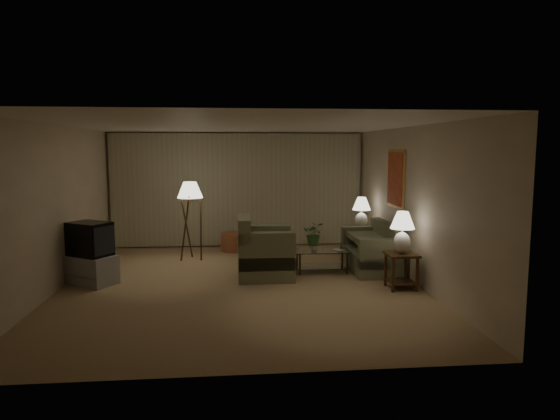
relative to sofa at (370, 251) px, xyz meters
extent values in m
plane|color=tan|center=(-2.50, -0.80, -0.36)|extent=(7.00, 7.00, 0.00)
cube|color=beige|center=(-2.50, 2.70, 0.99)|extent=(6.00, 0.04, 2.70)
cube|color=beige|center=(-5.50, -0.80, 0.99)|extent=(0.04, 7.00, 2.70)
cube|color=beige|center=(0.50, -0.80, 0.99)|extent=(0.04, 7.00, 2.70)
cube|color=white|center=(-2.50, -0.80, 2.34)|extent=(6.00, 7.00, 0.04)
cube|color=#AEAA87|center=(-2.50, 2.62, 0.99)|extent=(5.85, 0.12, 2.65)
cube|color=gold|center=(0.47, 0.00, 1.39)|extent=(0.03, 0.90, 1.10)
cube|color=#AF2220|center=(0.45, 0.00, 1.39)|extent=(0.02, 0.80, 1.00)
cube|color=#696C4B|center=(0.00, 0.00, -0.17)|extent=(1.62, 0.83, 0.38)
cube|color=#696C4B|center=(-2.04, -0.36, -0.13)|extent=(1.05, 0.99, 0.46)
cube|color=#321C0D|center=(0.15, -1.35, 0.22)|extent=(0.50, 0.50, 0.04)
cube|color=#321C0D|center=(0.15, -1.35, -0.24)|extent=(0.42, 0.42, 0.02)
cylinder|color=#321C0D|center=(-0.05, -1.55, -0.08)|extent=(0.05, 0.05, 0.56)
cylinder|color=#321C0D|center=(-0.05, -1.15, -0.08)|extent=(0.05, 0.05, 0.56)
cylinder|color=#321C0D|center=(0.35, -1.55, -0.08)|extent=(0.05, 0.05, 0.56)
cylinder|color=#321C0D|center=(0.35, -1.15, -0.08)|extent=(0.05, 0.05, 0.56)
cube|color=#321C0D|center=(0.15, 1.25, 0.22)|extent=(0.55, 0.46, 0.04)
cube|color=#321C0D|center=(0.15, 1.25, -0.24)|extent=(0.47, 0.39, 0.02)
cylinder|color=#321C0D|center=(-0.07, 1.07, -0.08)|extent=(0.05, 0.05, 0.56)
cylinder|color=#321C0D|center=(-0.07, 1.43, -0.08)|extent=(0.05, 0.05, 0.56)
cylinder|color=#321C0D|center=(0.37, 1.07, -0.08)|extent=(0.05, 0.05, 0.56)
cylinder|color=#321C0D|center=(0.37, 1.43, -0.08)|extent=(0.05, 0.05, 0.56)
ellipsoid|color=white|center=(0.15, -1.35, 0.42)|extent=(0.28, 0.28, 0.35)
cylinder|color=white|center=(0.15, -1.35, 0.63)|extent=(0.03, 0.03, 0.08)
cone|color=beige|center=(0.15, -1.35, 0.79)|extent=(0.40, 0.40, 0.28)
ellipsoid|color=white|center=(0.15, 1.25, 0.41)|extent=(0.28, 0.28, 0.34)
cylinder|color=white|center=(0.15, 1.25, 0.63)|extent=(0.03, 0.03, 0.08)
cone|color=beige|center=(0.15, 1.25, 0.78)|extent=(0.39, 0.39, 0.28)
cube|color=silver|center=(-0.96, -0.10, 0.05)|extent=(1.02, 0.56, 0.02)
cube|color=silver|center=(-0.96, -0.10, -0.26)|extent=(0.95, 0.49, 0.01)
cylinder|color=#43331A|center=(-1.40, -0.31, -0.16)|extent=(0.04, 0.04, 0.40)
cylinder|color=#43331A|center=(-1.40, 0.11, -0.16)|extent=(0.04, 0.04, 0.40)
cylinder|color=#43331A|center=(-0.51, -0.31, -0.16)|extent=(0.04, 0.04, 0.40)
cylinder|color=#43331A|center=(-0.51, 0.11, -0.16)|extent=(0.04, 0.04, 0.40)
cube|color=#9F9FA1|center=(-5.05, -0.56, -0.11)|extent=(1.29, 1.27, 0.50)
cube|color=black|center=(-5.05, -0.56, 0.43)|extent=(1.11, 1.10, 0.58)
cylinder|color=#321C0D|center=(-3.49, 1.22, 0.92)|extent=(0.04, 0.04, 0.24)
cone|color=beige|center=(-3.49, 1.22, 1.11)|extent=(0.53, 0.53, 0.33)
cylinder|color=#985633|center=(-2.59, 2.04, -0.16)|extent=(0.70, 0.70, 0.41)
imported|color=white|center=(-1.11, -0.10, 0.13)|extent=(0.18, 0.18, 0.15)
imported|color=#386B2F|center=(-1.11, -0.10, 0.43)|extent=(0.46, 0.41, 0.44)
imported|color=olive|center=(-0.71, -0.20, 0.06)|extent=(0.24, 0.25, 0.02)
camera|label=1|loc=(-2.62, -9.20, 1.95)|focal=32.00mm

